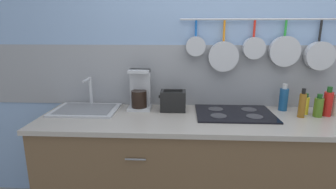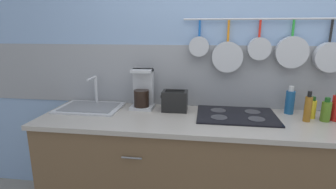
% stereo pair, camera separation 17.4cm
% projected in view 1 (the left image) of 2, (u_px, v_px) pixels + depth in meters
% --- Properties ---
extents(wall_back, '(7.20, 0.15, 2.60)m').
position_uv_depth(wall_back, '(236.00, 62.00, 2.25)').
color(wall_back, '#84A3CC').
rests_on(wall_back, ground_plane).
extents(cabinet_base, '(3.05, 0.65, 0.86)m').
position_uv_depth(cabinet_base, '(238.00, 174.00, 2.09)').
color(cabinet_base, brown).
rests_on(cabinet_base, ground_plane).
extents(countertop, '(3.09, 0.67, 0.03)m').
position_uv_depth(countertop, '(242.00, 120.00, 1.98)').
color(countertop, '#A59E93').
rests_on(countertop, cabinet_base).
extents(sink_basin, '(0.52, 0.39, 0.26)m').
position_uv_depth(sink_basin, '(86.00, 108.00, 2.16)').
color(sink_basin, '#B7BABF').
rests_on(sink_basin, countertop).
extents(coffee_maker, '(0.19, 0.17, 0.33)m').
position_uv_depth(coffee_maker, '(140.00, 93.00, 2.19)').
color(coffee_maker, '#B7BABF').
rests_on(coffee_maker, countertop).
extents(toaster, '(0.22, 0.14, 0.17)m').
position_uv_depth(toaster, '(173.00, 101.00, 2.14)').
color(toaster, black).
rests_on(toaster, countertop).
extents(cooktop, '(0.60, 0.45, 0.01)m').
position_uv_depth(cooktop, '(234.00, 113.00, 2.07)').
color(cooktop, black).
rests_on(cooktop, countertop).
extents(bottle_dish_soap, '(0.07, 0.07, 0.22)m').
position_uv_depth(bottle_dish_soap, '(284.00, 99.00, 2.15)').
color(bottle_dish_soap, navy).
rests_on(bottle_dish_soap, countertop).
extents(bottle_olive_oil, '(0.05, 0.05, 0.22)m').
position_uv_depth(bottle_olive_oil, '(302.00, 105.00, 1.98)').
color(bottle_olive_oil, '#8C5919').
rests_on(bottle_olive_oil, countertop).
extents(bottle_vinegar, '(0.05, 0.05, 0.17)m').
position_uv_depth(bottle_vinegar, '(305.00, 105.00, 2.06)').
color(bottle_vinegar, yellow).
rests_on(bottle_vinegar, countertop).
extents(bottle_cooking_wine, '(0.07, 0.07, 0.18)m').
position_uv_depth(bottle_cooking_wine, '(318.00, 107.00, 2.00)').
color(bottle_cooking_wine, '#4C721E').
rests_on(bottle_cooking_wine, countertop).
extents(bottle_sesame_oil, '(0.07, 0.07, 0.23)m').
position_uv_depth(bottle_sesame_oil, '(328.00, 103.00, 2.01)').
color(bottle_sesame_oil, red).
rests_on(bottle_sesame_oil, countertop).
extents(bottle_hot_sauce, '(0.05, 0.05, 0.20)m').
position_uv_depth(bottle_hot_sauce, '(336.00, 104.00, 2.02)').
color(bottle_hot_sauce, '#BFB799').
rests_on(bottle_hot_sauce, countertop).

